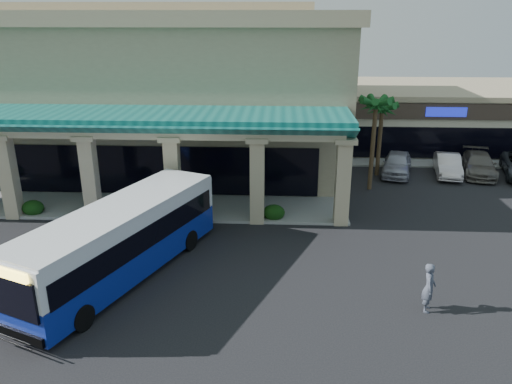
# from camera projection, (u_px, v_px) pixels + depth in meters

# --- Properties ---
(ground) EXTENTS (110.00, 110.00, 0.00)m
(ground) POSITION_uv_depth(u_px,v_px,m) (218.00, 267.00, 22.37)
(ground) COLOR black
(main_building) EXTENTS (30.80, 14.80, 11.35)m
(main_building) POSITION_uv_depth(u_px,v_px,m) (133.00, 88.00, 35.88)
(main_building) COLOR tan
(main_building) RESTS_ON ground
(arcade) EXTENTS (30.00, 6.20, 5.70)m
(arcade) POSITION_uv_depth(u_px,v_px,m) (91.00, 161.00, 28.18)
(arcade) COLOR #0F5B57
(arcade) RESTS_ON ground
(strip_mall) EXTENTS (22.50, 12.50, 4.90)m
(strip_mall) POSITION_uv_depth(u_px,v_px,m) (457.00, 114.00, 43.25)
(strip_mall) COLOR beige
(strip_mall) RESTS_ON ground
(palm_0) EXTENTS (2.40, 2.40, 6.60)m
(palm_0) POSITION_uv_depth(u_px,v_px,m) (373.00, 139.00, 31.19)
(palm_0) COLOR #154F1D
(palm_0) RESTS_ON ground
(palm_1) EXTENTS (2.40, 2.40, 5.80)m
(palm_1) POSITION_uv_depth(u_px,v_px,m) (380.00, 135.00, 34.10)
(palm_1) COLOR #154F1D
(palm_1) RESTS_ON ground
(broadleaf_tree) EXTENTS (2.60, 2.60, 4.81)m
(broadleaf_tree) POSITION_uv_depth(u_px,v_px,m) (342.00, 126.00, 39.06)
(broadleaf_tree) COLOR black
(broadleaf_tree) RESTS_ON ground
(transit_bus) EXTENTS (6.81, 11.63, 3.20)m
(transit_bus) POSITION_uv_depth(u_px,v_px,m) (122.00, 242.00, 21.08)
(transit_bus) COLOR navy
(transit_bus) RESTS_ON ground
(pedestrian) EXTENTS (0.64, 0.81, 1.97)m
(pedestrian) POSITION_uv_depth(u_px,v_px,m) (429.00, 287.00, 18.79)
(pedestrian) COLOR #454B5A
(pedestrian) RESTS_ON ground
(car_silver) EXTENTS (3.07, 4.99, 1.59)m
(car_silver) POSITION_uv_depth(u_px,v_px,m) (397.00, 164.00, 34.97)
(car_silver) COLOR #AFADBD
(car_silver) RESTS_ON ground
(car_white) EXTENTS (2.34, 4.68, 1.47)m
(car_white) POSITION_uv_depth(u_px,v_px,m) (448.00, 165.00, 34.80)
(car_white) COLOR silver
(car_white) RESTS_ON ground
(car_red) EXTENTS (3.19, 5.47, 1.49)m
(car_red) POSITION_uv_depth(u_px,v_px,m) (479.00, 164.00, 34.95)
(car_red) COLOR #676159
(car_red) RESTS_ON ground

